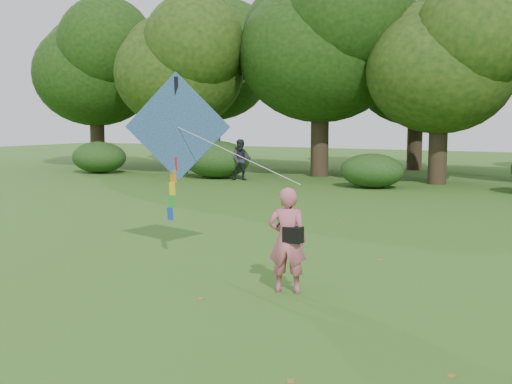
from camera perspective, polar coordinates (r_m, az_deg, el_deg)
The scene contains 7 objects.
ground at distance 9.86m, azimuth 0.57°, elevation -10.25°, with size 100.00×100.00×0.00m, color #265114.
man_kite_flyer at distance 10.52m, azimuth 2.80°, elevation -4.29°, with size 0.64×0.42×1.75m, color #CA5F73.
bystander_left at distance 29.68m, azimuth -1.31°, elevation 2.87°, with size 0.93×0.72×1.90m, color #262733.
crossbody_bag at distance 10.43m, azimuth 3.30°, elevation -3.76°, with size 0.43×0.20×0.70m.
flying_kite at distance 12.96m, azimuth -7.01°, elevation 5.54°, with size 4.33×1.65×2.99m.
shrub_band at distance 26.52m, azimuth 17.35°, elevation 1.93°, with size 39.15×3.22×1.88m.
fallen_leaves at distance 13.46m, azimuth 14.40°, elevation -5.87°, with size 10.70×12.03×0.01m.
Camera 1 is at (4.44, -8.33, 2.85)m, focal length 45.00 mm.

